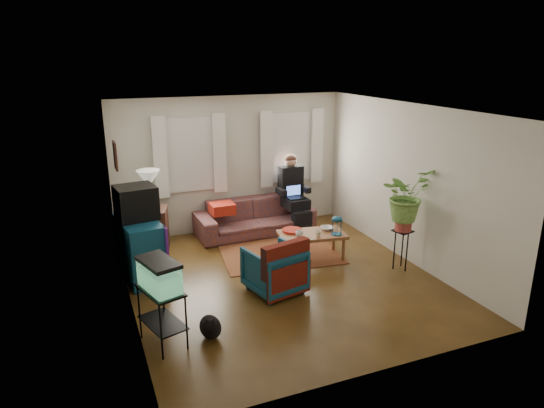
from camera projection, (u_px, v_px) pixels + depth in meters
name	position (u px, v px, depth m)	size (l,w,h in m)	color
floor	(282.00, 279.00, 7.50)	(4.50, 5.00, 0.01)	#4F2B14
ceiling	(283.00, 109.00, 6.73)	(4.50, 5.00, 0.01)	white
wall_back	(231.00, 164.00, 9.33)	(4.50, 0.01, 2.60)	silver
wall_front	(380.00, 264.00, 4.91)	(4.50, 0.01, 2.60)	silver
wall_left	(124.00, 217.00, 6.31)	(0.01, 5.00, 2.60)	silver
wall_right	(408.00, 184.00, 7.93)	(0.01, 5.00, 2.60)	silver
window_left	(190.00, 155.00, 8.95)	(1.08, 0.04, 1.38)	white
window_right	(291.00, 147.00, 9.69)	(1.08, 0.04, 1.38)	white
curtains_left	(191.00, 156.00, 8.88)	(1.36, 0.06, 1.50)	white
curtains_right	(292.00, 148.00, 9.62)	(1.36, 0.06, 1.50)	white
picture_frame	(116.00, 156.00, 6.88)	(0.04, 0.32, 0.40)	#3D2616
area_rug	(279.00, 251.00, 8.53)	(2.00, 1.60, 0.01)	brown
sofa	(255.00, 211.00, 9.30)	(2.25, 0.89, 0.88)	brown
seated_person	(293.00, 195.00, 9.54)	(0.56, 0.69, 1.34)	black
side_table	(152.00, 230.00, 8.50)	(0.52, 0.52, 0.76)	#391F15
table_lamp	(149.00, 191.00, 8.29)	(0.39, 0.39, 0.70)	white
dresser	(140.00, 249.00, 7.42)	(0.52, 1.05, 0.94)	navy
crt_tv	(136.00, 202.00, 7.30)	(0.58, 0.52, 0.50)	black
aquarium_stand	(162.00, 317.00, 5.73)	(0.36, 0.64, 0.72)	black
aquarium	(159.00, 275.00, 5.56)	(0.32, 0.59, 0.38)	#7FD899
black_cat	(210.00, 325.00, 5.91)	(0.26, 0.40, 0.34)	black
armchair	(274.00, 267.00, 7.02)	(0.73, 0.68, 0.75)	#11696A
serape_throw	(286.00, 264.00, 6.75)	(0.75, 0.17, 0.62)	#9E0A0A
coffee_table	(312.00, 246.00, 8.19)	(1.10, 0.60, 0.46)	brown
cup_a	(299.00, 234.00, 7.96)	(0.12, 0.12, 0.10)	white
cup_b	(318.00, 234.00, 7.95)	(0.10, 0.10, 0.09)	beige
bowl	(327.00, 228.00, 8.27)	(0.22, 0.22, 0.05)	white
snack_tray	(292.00, 230.00, 8.19)	(0.34, 0.34, 0.04)	#B21414
birdcage	(337.00, 225.00, 8.02)	(0.18, 0.18, 0.32)	#115B6B
plant_stand	(401.00, 250.00, 7.76)	(0.28, 0.28, 0.66)	black
potted_plant	(405.00, 203.00, 7.53)	(0.76, 0.65, 0.84)	#599947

